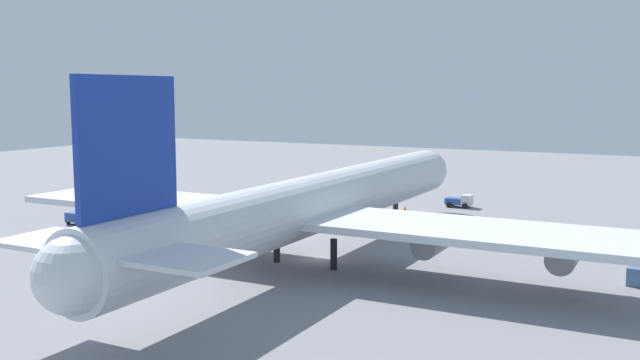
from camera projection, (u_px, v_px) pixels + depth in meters
name	position (u px, v px, depth m)	size (l,w,h in m)	color
ground_plane	(320.00, 259.00, 75.15)	(292.10, 292.10, 0.00)	gray
cargo_airplane	(317.00, 204.00, 73.89)	(73.02, 68.39, 18.83)	silver
fuel_truck	(460.00, 201.00, 108.42)	(2.52, 4.00, 1.99)	silver
baggage_tug	(270.00, 201.00, 107.41)	(3.84, 5.01, 2.09)	silver
pushback_tractor	(83.00, 215.00, 95.66)	(4.49, 3.03, 1.99)	#2D5193
safety_cone_nose	(405.00, 208.00, 105.30)	(0.55, 0.55, 0.78)	orange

